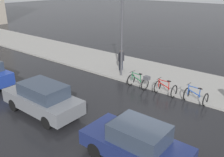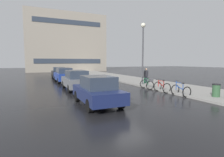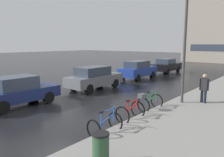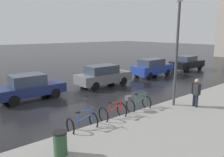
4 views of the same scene
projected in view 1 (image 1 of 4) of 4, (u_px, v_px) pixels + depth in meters
name	position (u px, v px, depth m)	size (l,w,h in m)	color
ground_plane	(152.00, 127.00, 11.43)	(140.00, 140.00, 0.00)	black
sidewalk_kerb	(86.00, 58.00, 21.59)	(4.80, 60.00, 0.14)	gray
bicycle_nearest	(196.00, 96.00, 13.61)	(0.79, 1.20, 1.01)	black
bicycle_second	(165.00, 88.00, 14.54)	(0.79, 1.18, 0.95)	black
bicycle_third	(140.00, 81.00, 15.42)	(0.85, 1.47, 0.99)	black
car_navy	(136.00, 143.00, 9.04)	(1.82, 4.02, 1.57)	navy
car_grey	(43.00, 98.00, 12.38)	(1.81, 4.38, 1.63)	slate
pedestrian	(121.00, 59.00, 18.12)	(0.44, 0.31, 1.68)	#1E2333
streetlamp	(122.00, 16.00, 15.89)	(0.45, 0.45, 6.04)	#424247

